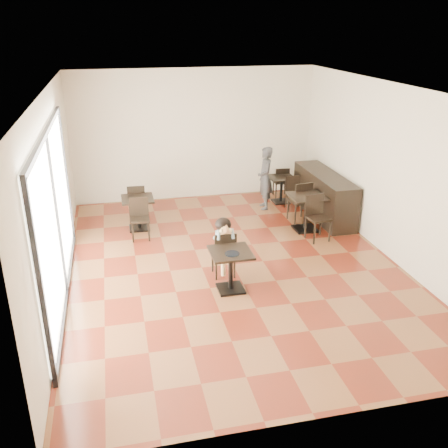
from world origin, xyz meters
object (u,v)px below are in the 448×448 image
object	(u,v)px
child_chair	(223,253)
chair_mid_a	(299,201)
adult_patron	(265,178)
child	(223,247)
chair_back_a	(281,182)
chair_left_a	(137,202)
chair_mid_b	(318,219)
chair_back_b	(294,194)
cafe_table_left	(138,214)
child_table	(231,271)
cafe_table_mid	(306,213)
chair_left_b	(140,220)
cafe_table_back	(281,190)

from	to	relation	value
child_chair	chair_mid_a	size ratio (longest dim) A/B	0.92
adult_patron	child	bearing A→B (deg)	-23.79
chair_back_a	chair_left_a	bearing A→B (deg)	17.55
chair_mid_b	chair_back_b	xyz separation A→B (m)	(0.14, 1.81, -0.07)
chair_back_a	chair_back_b	bearing A→B (deg)	95.01
cafe_table_left	chair_back_a	xyz separation A→B (m)	(3.70, 1.37, 0.04)
child_table	cafe_table_mid	distance (m)	3.09
cafe_table_mid	chair_left_b	bearing A→B (deg)	175.04
adult_patron	chair_back_b	bearing A→B (deg)	73.97
chair_left_a	chair_mid_b	bearing A→B (deg)	153.31
chair_left_b	chair_back_a	distance (m)	4.17
child_chair	child	size ratio (longest dim) A/B	0.79
child_chair	adult_patron	world-z (taller)	adult_patron
child_table	chair_mid_b	size ratio (longest dim) A/B	0.76
child	chair_back_b	bearing A→B (deg)	50.57
child	chair_left_a	world-z (taller)	child
cafe_table_left	chair_left_a	xyz separation A→B (m)	(0.00, 0.55, 0.07)
chair_mid_a	chair_left_b	size ratio (longest dim) A/B	1.10
cafe_table_left	chair_left_b	bearing A→B (deg)	-90.00
child_table	chair_mid_a	world-z (taller)	chair_mid_a
adult_patron	chair_back_a	distance (m)	1.03
chair_mid_a	child	bearing A→B (deg)	35.93
cafe_table_mid	chair_back_b	world-z (taller)	chair_back_b
child_chair	cafe_table_mid	distance (m)	2.73
child_chair	chair_mid_a	bearing A→B (deg)	-135.73
chair_mid_a	adult_patron	bearing A→B (deg)	-70.45
chair_mid_a	chair_back_b	world-z (taller)	chair_mid_a
child_table	chair_back_a	world-z (taller)	chair_back_a
chair_back_b	chair_mid_b	bearing A→B (deg)	-89.45
adult_patron	chair_back_a	bearing A→B (deg)	142.80
cafe_table_back	chair_left_b	world-z (taller)	chair_left_b
cafe_table_mid	chair_mid_a	xyz separation A→B (m)	(0.04, 0.55, 0.08)
chair_mid_b	chair_left_a	xyz separation A→B (m)	(-3.56, 1.95, -0.04)
chair_left_b	adult_patron	bearing A→B (deg)	23.69
cafe_table_left	cafe_table_back	bearing A→B (deg)	14.99
child_table	cafe_table_mid	world-z (taller)	cafe_table_mid
chair_left_a	child	bearing A→B (deg)	115.64
child_table	chair_back_b	size ratio (longest dim) A/B	0.91
chair_left_b	chair_back_b	bearing A→B (deg)	16.60
chair_mid_b	chair_back_a	world-z (taller)	chair_mid_b
chair_mid_b	adult_patron	bearing A→B (deg)	95.52
cafe_table_back	chair_left_a	size ratio (longest dim) A/B	0.77
child	cafe_table_left	world-z (taller)	child
child	cafe_table_left	distance (m)	2.82
chair_mid_b	chair_back_b	world-z (taller)	chair_mid_b
adult_patron	cafe_table_mid	world-z (taller)	adult_patron
cafe_table_back	chair_back_a	size ratio (longest dim) A/B	0.83
chair_back_b	adult_patron	bearing A→B (deg)	163.97
chair_left_a	chair_back_b	world-z (taller)	chair_left_a
child_table	chair_left_a	world-z (taller)	chair_left_a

